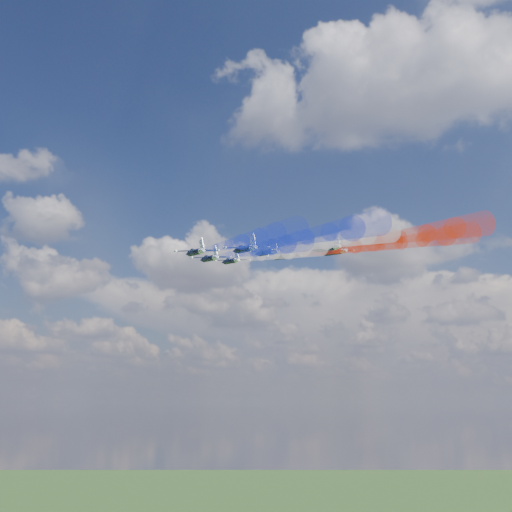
% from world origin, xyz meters
% --- Properties ---
extents(jet_lead, '(16.95, 16.94, 6.44)m').
position_xyz_m(jet_lead, '(7.22, 8.47, 143.96)').
color(jet_lead, black).
extents(trail_lead, '(35.44, 31.82, 10.78)m').
position_xyz_m(trail_lead, '(27.79, -9.18, 140.16)').
color(trail_lead, white).
extents(jet_inner_left, '(16.95, 16.94, 6.44)m').
position_xyz_m(jet_inner_left, '(10.22, -9.36, 140.67)').
color(jet_inner_left, black).
extents(trail_inner_left, '(35.44, 31.82, 10.78)m').
position_xyz_m(trail_inner_left, '(30.79, -27.00, 136.88)').
color(trail_inner_left, '#192CD5').
extents(jet_inner_right, '(16.95, 16.94, 6.44)m').
position_xyz_m(jet_inner_right, '(22.68, 8.51, 143.77)').
color(jet_inner_right, black).
extents(trail_inner_right, '(35.44, 31.82, 10.78)m').
position_xyz_m(trail_inner_right, '(43.25, -9.14, 139.97)').
color(trail_inner_right, red).
extents(jet_outer_left, '(16.95, 16.94, 6.44)m').
position_xyz_m(jet_outer_left, '(13.99, -22.80, 138.97)').
color(jet_outer_left, black).
extents(trail_outer_left, '(35.44, 31.82, 10.78)m').
position_xyz_m(trail_outer_left, '(34.56, -40.44, 135.17)').
color(trail_outer_left, '#192CD5').
extents(jet_center_third, '(16.95, 16.94, 6.44)m').
position_xyz_m(jet_center_third, '(25.65, -8.81, 140.84)').
color(jet_center_third, black).
extents(trail_center_third, '(35.44, 31.82, 10.78)m').
position_xyz_m(trail_center_third, '(46.23, -26.46, 137.04)').
color(trail_center_third, white).
extents(jet_outer_right, '(16.95, 16.94, 6.44)m').
position_xyz_m(jet_outer_right, '(37.40, 7.77, 143.34)').
color(jet_outer_right, black).
extents(trail_outer_right, '(35.44, 31.82, 10.78)m').
position_xyz_m(trail_outer_right, '(57.97, -9.88, 139.55)').
color(trail_outer_right, red).
extents(jet_rear_left, '(16.95, 16.94, 6.44)m').
position_xyz_m(jet_rear_left, '(27.56, -25.05, 137.83)').
color(jet_rear_left, black).
extents(trail_rear_left, '(35.44, 31.82, 10.78)m').
position_xyz_m(trail_rear_left, '(48.13, -42.69, 134.03)').
color(trail_rear_left, '#192CD5').
extents(jet_rear_right, '(16.95, 16.94, 6.44)m').
position_xyz_m(jet_rear_right, '(40.83, -8.95, 140.28)').
color(jet_rear_right, black).
extents(trail_rear_right, '(35.44, 31.82, 10.78)m').
position_xyz_m(trail_rear_right, '(61.40, -26.60, 136.48)').
color(trail_rear_right, red).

